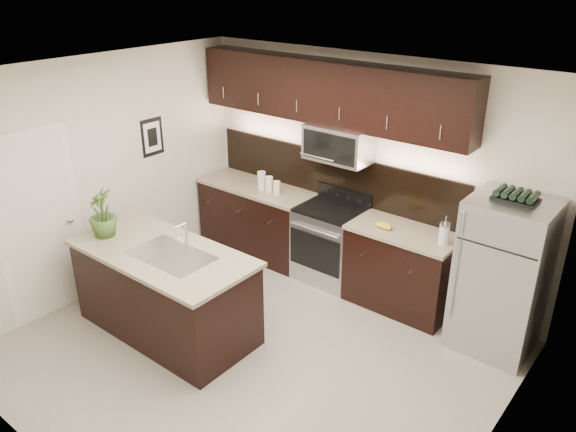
# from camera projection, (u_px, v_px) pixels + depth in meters

# --- Properties ---
(ground) EXTENTS (4.50, 4.50, 0.00)m
(ground) POSITION_uv_depth(u_px,v_px,m) (253.00, 353.00, 5.61)
(ground) COLOR gray
(ground) RESTS_ON ground
(room_walls) EXTENTS (4.52, 4.02, 2.71)m
(room_walls) POSITION_uv_depth(u_px,v_px,m) (236.00, 194.00, 4.96)
(room_walls) COLOR beige
(room_walls) RESTS_ON ground
(counter_run) EXTENTS (3.51, 0.65, 0.94)m
(counter_run) POSITION_uv_depth(u_px,v_px,m) (316.00, 239.00, 6.88)
(counter_run) COLOR black
(counter_run) RESTS_ON ground
(upper_fixtures) EXTENTS (3.49, 0.40, 1.66)m
(upper_fixtures) POSITION_uv_depth(u_px,v_px,m) (329.00, 102.00, 6.29)
(upper_fixtures) COLOR black
(upper_fixtures) RESTS_ON counter_run
(island) EXTENTS (1.96, 0.96, 0.94)m
(island) POSITION_uv_depth(u_px,v_px,m) (166.00, 291.00, 5.78)
(island) COLOR black
(island) RESTS_ON ground
(sink_faucet) EXTENTS (0.84, 0.50, 0.28)m
(sink_faucet) POSITION_uv_depth(u_px,v_px,m) (172.00, 254.00, 5.51)
(sink_faucet) COLOR silver
(sink_faucet) RESTS_ON island
(refrigerator) EXTENTS (0.77, 0.69, 1.59)m
(refrigerator) POSITION_uv_depth(u_px,v_px,m) (502.00, 276.00, 5.42)
(refrigerator) COLOR #B2B2B7
(refrigerator) RESTS_ON ground
(wine_rack) EXTENTS (0.39, 0.24, 0.10)m
(wine_rack) POSITION_uv_depth(u_px,v_px,m) (516.00, 196.00, 5.08)
(wine_rack) COLOR black
(wine_rack) RESTS_ON refrigerator
(plant) EXTENTS (0.36, 0.36, 0.51)m
(plant) POSITION_uv_depth(u_px,v_px,m) (102.00, 213.00, 5.80)
(plant) COLOR #385722
(plant) RESTS_ON island
(canisters) EXTENTS (0.35, 0.11, 0.23)m
(canisters) POSITION_uv_depth(u_px,v_px,m) (267.00, 183.00, 7.03)
(canisters) COLOR silver
(canisters) RESTS_ON counter_run
(french_press) EXTENTS (0.11, 0.11, 0.31)m
(french_press) POSITION_uv_depth(u_px,v_px,m) (444.00, 234.00, 5.68)
(french_press) COLOR silver
(french_press) RESTS_ON counter_run
(bananas) EXTENTS (0.20, 0.16, 0.06)m
(bananas) POSITION_uv_depth(u_px,v_px,m) (381.00, 224.00, 6.10)
(bananas) COLOR gold
(bananas) RESTS_ON counter_run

